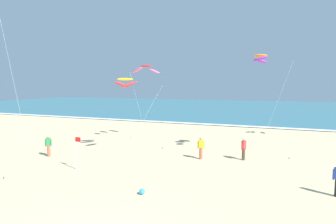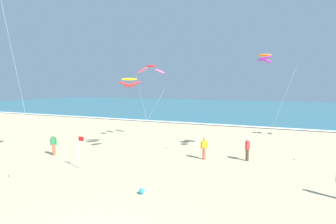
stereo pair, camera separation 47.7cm
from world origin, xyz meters
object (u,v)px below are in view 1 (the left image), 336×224
(kite_arc_scarlet_high, at_px, (146,69))
(kite_arc_amber_near, at_px, (260,59))
(beach_ball, at_px, (142,192))
(bystander_green_top, at_px, (48,146))
(bystander_red_top, at_px, (244,149))
(bystander_yellow_top, at_px, (201,148))
(lifeguard_flag, at_px, (76,149))
(kite_arc_golden_far, at_px, (125,83))

(kite_arc_scarlet_high, bearing_deg, kite_arc_amber_near, -12.19)
(beach_ball, bearing_deg, bystander_green_top, 158.30)
(bystander_green_top, distance_m, beach_ball, 10.30)
(bystander_red_top, bearing_deg, beach_ball, -116.45)
(bystander_yellow_top, distance_m, lifeguard_flag, 8.40)
(kite_arc_scarlet_high, relative_size, lifeguard_flag, 3.38)
(kite_arc_scarlet_high, distance_m, beach_ball, 14.28)
(kite_arc_golden_far, distance_m, bystander_green_top, 7.30)
(bystander_yellow_top, xyz_separation_m, bystander_green_top, (-10.66, -3.32, 0.00))
(bystander_yellow_top, relative_size, beach_ball, 5.68)
(kite_arc_amber_near, bearing_deg, bystander_red_top, -121.45)
(kite_arc_amber_near, distance_m, lifeguard_flag, 13.99)
(kite_arc_amber_near, relative_size, kite_arc_scarlet_high, 1.05)
(bystander_green_top, bearing_deg, lifeguard_flag, -23.69)
(kite_arc_amber_near, xyz_separation_m, bystander_red_top, (-0.85, -1.40, -6.32))
(beach_ball, bearing_deg, lifeguard_flag, 159.75)
(kite_arc_golden_far, distance_m, bystander_yellow_top, 7.48)
(lifeguard_flag, bearing_deg, bystander_green_top, 156.31)
(bystander_yellow_top, height_order, beach_ball, bystander_yellow_top)
(bystander_red_top, bearing_deg, kite_arc_golden_far, -172.81)
(kite_arc_golden_far, relative_size, lifeguard_flag, 2.76)
(kite_arc_amber_near, height_order, kite_arc_golden_far, kite_arc_amber_near)
(kite_arc_amber_near, relative_size, beach_ball, 26.54)
(bystander_green_top, height_order, beach_ball, bystander_green_top)
(kite_arc_golden_far, xyz_separation_m, bystander_green_top, (-4.77, -3.06, -4.61))
(bystander_red_top, relative_size, beach_ball, 5.68)
(kite_arc_scarlet_high, height_order, bystander_red_top, kite_arc_scarlet_high)
(kite_arc_amber_near, xyz_separation_m, bystander_yellow_top, (-3.71, -2.24, -6.32))
(kite_arc_scarlet_high, xyz_separation_m, lifeguard_flag, (-0.32, -9.48, -5.44))
(lifeguard_flag, bearing_deg, bystander_yellow_top, 37.10)
(lifeguard_flag, distance_m, beach_ball, 6.06)
(bystander_green_top, xyz_separation_m, lifeguard_flag, (3.96, -1.74, 0.45))
(kite_arc_golden_far, distance_m, kite_arc_scarlet_high, 4.88)
(kite_arc_scarlet_high, height_order, lifeguard_flag, kite_arc_scarlet_high)
(kite_arc_amber_near, xyz_separation_m, kite_arc_scarlet_high, (-10.09, 2.18, -0.42))
(beach_ball, bearing_deg, kite_arc_golden_far, 124.89)
(bystander_red_top, bearing_deg, bystander_green_top, -162.88)
(bystander_green_top, bearing_deg, kite_arc_scarlet_high, 61.06)
(kite_arc_amber_near, bearing_deg, bystander_green_top, -158.85)
(bystander_green_top, distance_m, bystander_red_top, 14.14)
(kite_arc_scarlet_high, xyz_separation_m, beach_ball, (5.27, -11.54, -6.57))
(kite_arc_scarlet_high, height_order, beach_ball, kite_arc_scarlet_high)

